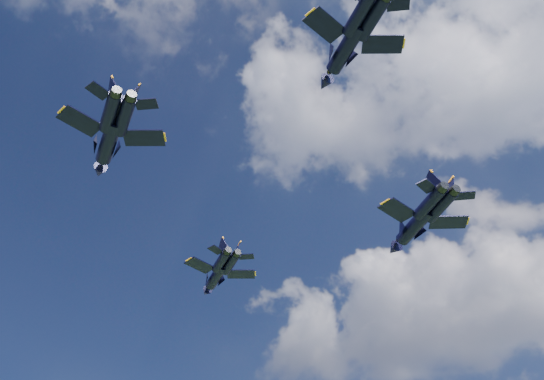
{
  "coord_description": "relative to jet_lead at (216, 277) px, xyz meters",
  "views": [
    {
      "loc": [
        29.4,
        -55.62,
        4.68
      ],
      "look_at": [
        1.27,
        0.8,
        55.73
      ],
      "focal_mm": 45.0,
      "sensor_mm": 36.0,
      "label": 1
    }
  ],
  "objects": [
    {
      "name": "jet_right",
      "position": [
        29.38,
        -0.74,
        -1.14
      ],
      "size": [
        14.24,
        13.79,
        3.81
      ],
      "rotation": [
        0.0,
        0.0,
        0.81
      ],
      "color": "black"
    },
    {
      "name": "jet_slot",
      "position": [
        31.5,
        -29.12,
        1.24
      ],
      "size": [
        12.48,
        11.74,
        3.3
      ],
      "rotation": [
        0.0,
        0.0,
        0.84
      ],
      "color": "black"
    },
    {
      "name": "jet_left",
      "position": [
        3.55,
        -29.81,
        -0.18
      ],
      "size": [
        13.96,
        13.05,
        3.68
      ],
      "rotation": [
        0.0,
        0.0,
        0.84
      ],
      "color": "black"
    },
    {
      "name": "jet_lead",
      "position": [
        0.0,
        0.0,
        0.0
      ],
      "size": [
        12.35,
        11.48,
        3.25
      ],
      "rotation": [
        0.0,
        0.0,
        0.85
      ],
      "color": "black"
    }
  ]
}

